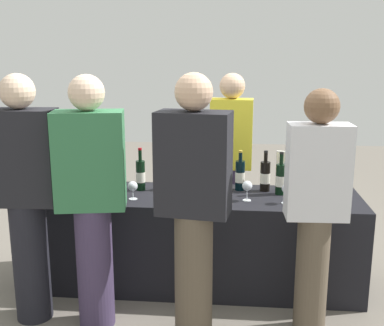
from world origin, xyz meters
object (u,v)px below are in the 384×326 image
at_px(wine_bottle_1, 141,175).
at_px(guest_3, 316,205).
at_px(wine_glass_2, 286,189).
at_px(guest_2, 194,202).
at_px(wine_bottle_0, 120,172).
at_px(guest_1, 92,197).
at_px(wine_glass_1, 247,187).
at_px(guest_0, 26,193).
at_px(server_pouring, 231,158).
at_px(wine_bottle_3, 215,175).
at_px(wine_bottle_2, 183,174).
at_px(wine_bottle_7, 327,179).
at_px(wine_bottle_6, 281,179).
at_px(ice_bucket, 95,179).
at_px(menu_board, 305,198).
at_px(wine_glass_0, 133,187).
at_px(wine_bottle_4, 240,175).
at_px(wine_bottle_5, 265,176).

distance_m(wine_bottle_1, guest_3, 1.42).
xyz_separation_m(wine_glass_2, guest_2, (-0.61, -0.58, 0.07)).
bearing_deg(wine_bottle_0, guest_1, -88.74).
relative_size(wine_glass_1, guest_0, 0.09).
bearing_deg(wine_bottle_1, guest_2, -58.99).
distance_m(wine_bottle_0, server_pouring, 0.99).
relative_size(wine_glass_2, guest_1, 0.09).
bearing_deg(wine_bottle_3, guest_3, -49.18).
relative_size(wine_bottle_2, guest_1, 0.21).
relative_size(wine_bottle_7, wine_glass_2, 2.01).
bearing_deg(wine_bottle_6, guest_1, -149.74).
bearing_deg(wine_bottle_1, wine_bottle_2, 10.11).
xyz_separation_m(wine_bottle_1, ice_bucket, (-0.36, -0.04, -0.03)).
bearing_deg(wine_bottle_7, guest_3, -104.90).
distance_m(wine_bottle_1, menu_board, 1.67).
bearing_deg(guest_3, wine_glass_1, 128.38).
bearing_deg(wine_bottle_1, wine_glass_0, -92.02).
xyz_separation_m(wine_bottle_3, wine_bottle_4, (0.19, 0.00, -0.00)).
bearing_deg(guest_2, menu_board, 69.11).
height_order(wine_glass_1, guest_3, guest_3).
distance_m(wine_bottle_5, wine_bottle_6, 0.14).
xyz_separation_m(wine_bottle_0, wine_bottle_5, (1.15, 0.01, -0.00)).
bearing_deg(wine_glass_0, wine_bottle_6, 12.07).
bearing_deg(guest_3, wine_bottle_1, 148.98).
bearing_deg(wine_bottle_6, server_pouring, 126.60).
relative_size(wine_glass_1, server_pouring, 0.09).
height_order(wine_bottle_0, guest_0, guest_0).
bearing_deg(menu_board, wine_bottle_6, -97.13).
bearing_deg(wine_bottle_5, wine_bottle_3, 178.49).
xyz_separation_m(wine_bottle_1, wine_bottle_3, (0.58, 0.07, -0.00)).
height_order(wine_bottle_3, menu_board, wine_bottle_3).
relative_size(wine_bottle_6, wine_glass_2, 2.26).
bearing_deg(wine_bottle_2, wine_bottle_1, -169.89).
distance_m(wine_bottle_5, wine_glass_0, 1.03).
relative_size(wine_bottle_7, guest_1, 0.18).
xyz_separation_m(guest_2, guest_3, (0.75, 0.13, -0.04)).
distance_m(wine_bottle_0, guest_3, 1.61).
relative_size(wine_bottle_0, wine_bottle_5, 1.06).
bearing_deg(guest_1, wine_bottle_2, 48.61).
bearing_deg(wine_bottle_2, wine_bottle_3, 3.51).
xyz_separation_m(wine_bottle_1, wine_bottle_7, (1.44, 0.07, -0.02)).
relative_size(wine_bottle_3, menu_board, 0.38).
height_order(wine_bottle_4, guest_2, guest_2).
height_order(wine_bottle_2, guest_3, guest_3).
relative_size(wine_bottle_0, server_pouring, 0.21).
bearing_deg(server_pouring, guest_2, 83.31).
bearing_deg(wine_bottle_2, guest_3, -39.17).
bearing_deg(guest_2, wine_bottle_5, 69.67).
relative_size(wine_bottle_5, menu_board, 0.37).
bearing_deg(wine_bottle_0, wine_bottle_7, 0.61).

